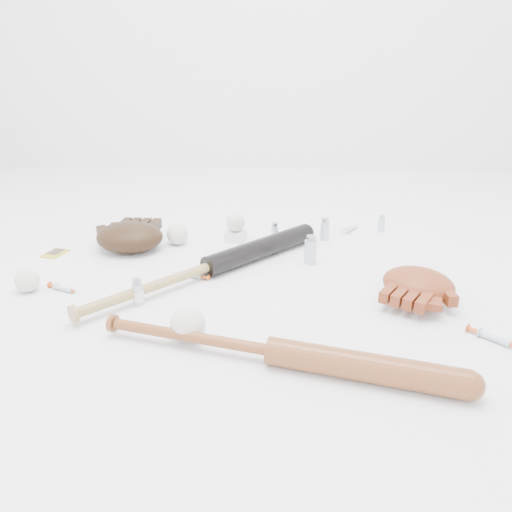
{
  "coord_description": "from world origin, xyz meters",
  "views": [
    {
      "loc": [
        0.03,
        -1.34,
        0.64
      ],
      "look_at": [
        -0.02,
        0.05,
        0.06
      ],
      "focal_mm": 35.0,
      "sensor_mm": 36.0,
      "label": 1
    }
  ],
  "objects_px": {
    "bat_wood": "(272,351)",
    "glove_dark": "(130,236)",
    "bat_dark": "(209,267)",
    "pedestal": "(236,236)"
  },
  "relations": [
    {
      "from": "bat_wood",
      "to": "glove_dark",
      "type": "xyz_separation_m",
      "value": [
        -0.49,
        0.65,
        0.02
      ]
    },
    {
      "from": "bat_dark",
      "to": "bat_wood",
      "type": "distance_m",
      "value": 0.48
    },
    {
      "from": "bat_dark",
      "to": "pedestal",
      "type": "relative_size",
      "value": 14.12
    },
    {
      "from": "glove_dark",
      "to": "pedestal",
      "type": "bearing_deg",
      "value": 18.97
    },
    {
      "from": "bat_wood",
      "to": "pedestal",
      "type": "bearing_deg",
      "value": 115.43
    },
    {
      "from": "bat_dark",
      "to": "bat_wood",
      "type": "xyz_separation_m",
      "value": [
        0.19,
        -0.44,
        -0.0
      ]
    },
    {
      "from": "bat_wood",
      "to": "bat_dark",
      "type": "bearing_deg",
      "value": 128.69
    },
    {
      "from": "glove_dark",
      "to": "pedestal",
      "type": "relative_size",
      "value": 4.17
    },
    {
      "from": "bat_dark",
      "to": "pedestal",
      "type": "height_order",
      "value": "bat_dark"
    },
    {
      "from": "glove_dark",
      "to": "pedestal",
      "type": "height_order",
      "value": "glove_dark"
    }
  ]
}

